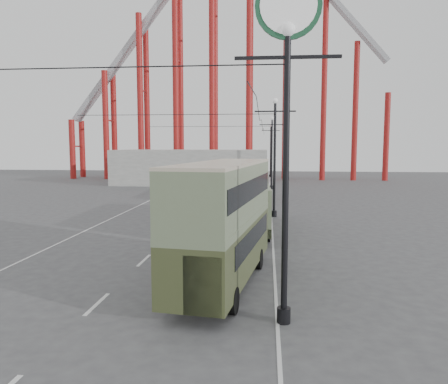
# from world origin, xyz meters

# --- Properties ---
(ground) EXTENTS (160.00, 160.00, 0.00)m
(ground) POSITION_xyz_m (0.00, 0.00, 0.00)
(ground) COLOR #454547
(ground) RESTS_ON ground
(road_markings) EXTENTS (12.52, 120.00, 0.01)m
(road_markings) POSITION_xyz_m (-0.86, 19.70, 0.01)
(road_markings) COLOR silver
(road_markings) RESTS_ON ground
(lamp_post_near) EXTENTS (3.20, 0.44, 10.80)m
(lamp_post_near) POSITION_xyz_m (5.60, -3.00, 7.86)
(lamp_post_near) COLOR black
(lamp_post_near) RESTS_ON ground
(lamp_post_mid) EXTENTS (3.20, 0.44, 9.32)m
(lamp_post_mid) POSITION_xyz_m (5.60, 18.00, 4.68)
(lamp_post_mid) COLOR black
(lamp_post_mid) RESTS_ON ground
(lamp_post_far) EXTENTS (3.20, 0.44, 9.32)m
(lamp_post_far) POSITION_xyz_m (5.60, 40.00, 4.68)
(lamp_post_far) COLOR black
(lamp_post_far) RESTS_ON ground
(lamp_post_distant) EXTENTS (3.20, 0.44, 9.32)m
(lamp_post_distant) POSITION_xyz_m (5.60, 62.00, 4.68)
(lamp_post_distant) COLOR black
(lamp_post_distant) RESTS_ON ground
(roller_coaster) EXTENTS (52.95, 5.00, 55.48)m
(roller_coaster) POSITION_xyz_m (-2.49, 56.89, 22.92)
(roller_coaster) COLOR maroon
(roller_coaster) RESTS_ON ground
(fairground_shed) EXTENTS (22.00, 10.00, 5.00)m
(fairground_shed) POSITION_xyz_m (-6.00, 47.00, 2.50)
(fairground_shed) COLOR gray
(fairground_shed) RESTS_ON ground
(double_decker_bus) EXTENTS (3.59, 9.54, 5.00)m
(double_decker_bus) POSITION_xyz_m (3.29, 0.64, 2.80)
(double_decker_bus) COLOR #3C4525
(double_decker_bus) RESTS_ON ground
(single_decker_green) EXTENTS (3.13, 11.53, 3.23)m
(single_decker_green) POSITION_xyz_m (3.74, 12.62, 1.82)
(single_decker_green) COLOR #6B7858
(single_decker_green) RESTS_ON ground
(single_decker_cream) EXTENTS (3.14, 9.68, 2.96)m
(single_decker_cream) POSITION_xyz_m (3.08, 28.26, 1.67)
(single_decker_cream) COLOR #C3B59D
(single_decker_cream) RESTS_ON ground
(pedestrian) EXTENTS (0.69, 0.48, 1.83)m
(pedestrian) POSITION_xyz_m (-0.36, 6.52, 0.92)
(pedestrian) COLOR black
(pedestrian) RESTS_ON ground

